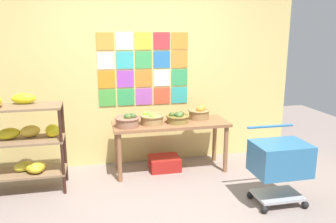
{
  "coord_description": "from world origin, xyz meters",
  "views": [
    {
      "loc": [
        -0.69,
        -3.1,
        1.88
      ],
      "look_at": [
        0.22,
        0.98,
        0.89
      ],
      "focal_mm": 36.37,
      "sensor_mm": 36.0,
      "label": 1
    }
  ],
  "objects_px": {
    "shopping_cart": "(280,161)",
    "banana_shelf_unit": "(23,139)",
    "fruit_basket_left": "(178,118)",
    "display_table": "(171,129)",
    "produce_crate_under_table": "(164,163)",
    "fruit_basket_right": "(152,119)",
    "fruit_basket_back_left": "(127,121)",
    "fruit_basket_centre": "(199,112)"
  },
  "relations": [
    {
      "from": "display_table",
      "to": "fruit_basket_back_left",
      "type": "relative_size",
      "value": 4.87
    },
    {
      "from": "fruit_basket_left",
      "to": "fruit_basket_back_left",
      "type": "height_order",
      "value": "fruit_basket_back_left"
    },
    {
      "from": "banana_shelf_unit",
      "to": "fruit_basket_left",
      "type": "bearing_deg",
      "value": 5.22
    },
    {
      "from": "banana_shelf_unit",
      "to": "fruit_basket_left",
      "type": "xyz_separation_m",
      "value": [
        1.93,
        0.18,
        0.11
      ]
    },
    {
      "from": "produce_crate_under_table",
      "to": "shopping_cart",
      "type": "distance_m",
      "value": 1.65
    },
    {
      "from": "produce_crate_under_table",
      "to": "shopping_cart",
      "type": "relative_size",
      "value": 0.49
    },
    {
      "from": "fruit_basket_left",
      "to": "fruit_basket_back_left",
      "type": "relative_size",
      "value": 0.99
    },
    {
      "from": "banana_shelf_unit",
      "to": "shopping_cart",
      "type": "relative_size",
      "value": 1.41
    },
    {
      "from": "fruit_basket_left",
      "to": "shopping_cart",
      "type": "height_order",
      "value": "fruit_basket_left"
    },
    {
      "from": "banana_shelf_unit",
      "to": "display_table",
      "type": "bearing_deg",
      "value": 6.57
    },
    {
      "from": "display_table",
      "to": "fruit_basket_centre",
      "type": "distance_m",
      "value": 0.48
    },
    {
      "from": "banana_shelf_unit",
      "to": "fruit_basket_back_left",
      "type": "distance_m",
      "value": 1.26
    },
    {
      "from": "fruit_basket_back_left",
      "to": "shopping_cart",
      "type": "height_order",
      "value": "fruit_basket_back_left"
    },
    {
      "from": "banana_shelf_unit",
      "to": "fruit_basket_centre",
      "type": "xyz_separation_m",
      "value": [
        2.27,
        0.32,
        0.13
      ]
    },
    {
      "from": "produce_crate_under_table",
      "to": "fruit_basket_left",
      "type": "bearing_deg",
      "value": -26.39
    },
    {
      "from": "display_table",
      "to": "fruit_basket_centre",
      "type": "bearing_deg",
      "value": 13.92
    },
    {
      "from": "fruit_basket_left",
      "to": "produce_crate_under_table",
      "type": "relative_size",
      "value": 0.76
    },
    {
      "from": "display_table",
      "to": "shopping_cart",
      "type": "relative_size",
      "value": 1.84
    },
    {
      "from": "banana_shelf_unit",
      "to": "produce_crate_under_table",
      "type": "bearing_deg",
      "value": 8.34
    },
    {
      "from": "fruit_basket_left",
      "to": "fruit_basket_right",
      "type": "bearing_deg",
      "value": 178.7
    },
    {
      "from": "display_table",
      "to": "produce_crate_under_table",
      "type": "distance_m",
      "value": 0.51
    },
    {
      "from": "fruit_basket_left",
      "to": "produce_crate_under_table",
      "type": "bearing_deg",
      "value": 153.61
    },
    {
      "from": "display_table",
      "to": "fruit_basket_left",
      "type": "bearing_deg",
      "value": -22.07
    },
    {
      "from": "fruit_basket_right",
      "to": "fruit_basket_back_left",
      "type": "xyz_separation_m",
      "value": [
        -0.33,
        -0.06,
        0.01
      ]
    },
    {
      "from": "display_table",
      "to": "fruit_basket_right",
      "type": "bearing_deg",
      "value": -174.01
    },
    {
      "from": "shopping_cart",
      "to": "banana_shelf_unit",
      "type": "bearing_deg",
      "value": 158.06
    },
    {
      "from": "fruit_basket_right",
      "to": "produce_crate_under_table",
      "type": "xyz_separation_m",
      "value": [
        0.19,
        0.07,
        -0.67
      ]
    },
    {
      "from": "fruit_basket_back_left",
      "to": "produce_crate_under_table",
      "type": "height_order",
      "value": "fruit_basket_back_left"
    },
    {
      "from": "banana_shelf_unit",
      "to": "fruit_basket_left",
      "type": "distance_m",
      "value": 1.94
    },
    {
      "from": "fruit_basket_left",
      "to": "produce_crate_under_table",
      "type": "xyz_separation_m",
      "value": [
        -0.17,
        0.08,
        -0.67
      ]
    },
    {
      "from": "fruit_basket_left",
      "to": "shopping_cart",
      "type": "bearing_deg",
      "value": -52.85
    },
    {
      "from": "fruit_basket_left",
      "to": "shopping_cart",
      "type": "xyz_separation_m",
      "value": [
        0.86,
        -1.14,
        -0.26
      ]
    },
    {
      "from": "fruit_basket_centre",
      "to": "fruit_basket_back_left",
      "type": "height_order",
      "value": "fruit_basket_centre"
    },
    {
      "from": "fruit_basket_centre",
      "to": "fruit_basket_back_left",
      "type": "relative_size",
      "value": 0.95
    },
    {
      "from": "banana_shelf_unit",
      "to": "display_table",
      "type": "relative_size",
      "value": 0.77
    },
    {
      "from": "banana_shelf_unit",
      "to": "fruit_basket_right",
      "type": "bearing_deg",
      "value": 6.67
    },
    {
      "from": "banana_shelf_unit",
      "to": "shopping_cart",
      "type": "height_order",
      "value": "banana_shelf_unit"
    },
    {
      "from": "display_table",
      "to": "produce_crate_under_table",
      "type": "relative_size",
      "value": 3.74
    },
    {
      "from": "fruit_basket_right",
      "to": "produce_crate_under_table",
      "type": "height_order",
      "value": "fruit_basket_right"
    },
    {
      "from": "banana_shelf_unit",
      "to": "fruit_basket_right",
      "type": "xyz_separation_m",
      "value": [
        1.57,
        0.18,
        0.11
      ]
    },
    {
      "from": "fruit_basket_right",
      "to": "fruit_basket_centre",
      "type": "bearing_deg",
      "value": 10.97
    },
    {
      "from": "fruit_basket_right",
      "to": "display_table",
      "type": "bearing_deg",
      "value": 5.99
    }
  ]
}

